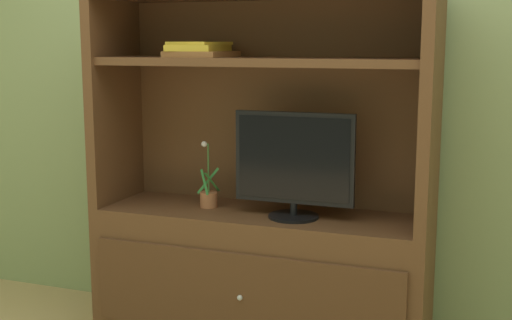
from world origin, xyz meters
TOP-DOWN VIEW (x-y plane):
  - painted_rear_wall at (0.00, 0.75)m, footprint 6.00×0.10m
  - media_console at (0.00, 0.41)m, footprint 1.54×0.49m
  - tv_monitor at (0.18, 0.35)m, footprint 0.54×0.22m
  - potted_plant at (-0.26, 0.41)m, footprint 0.10×0.12m
  - magazine_stack at (-0.29, 0.39)m, footprint 0.26×0.31m

SIDE VIEW (x-z plane):
  - media_console at x=0.00m, z-range -0.30..1.34m
  - potted_plant at x=-0.26m, z-range 0.54..0.86m
  - tv_monitor at x=0.18m, z-range 0.65..1.12m
  - magazine_stack at x=-0.29m, z-range 1.35..1.41m
  - painted_rear_wall at x=0.00m, z-range 0.00..2.80m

